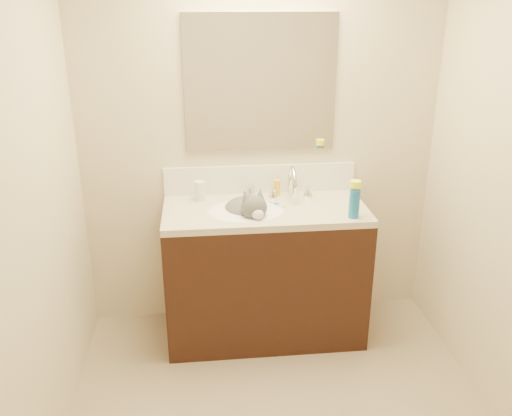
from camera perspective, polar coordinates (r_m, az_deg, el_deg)
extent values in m
cube|color=beige|center=(3.33, 0.43, 8.03)|extent=(2.20, 0.04, 2.50)
cube|color=beige|center=(2.24, -24.66, -0.96)|extent=(0.04, 2.50, 2.50)
cube|color=black|center=(3.38, 0.93, -7.06)|extent=(1.20, 0.55, 0.82)
cube|color=beige|center=(3.20, 0.97, -0.29)|extent=(1.20, 0.55, 0.04)
ellipsoid|color=white|center=(3.18, -1.11, -1.42)|extent=(0.45, 0.36, 0.14)
cylinder|color=silver|center=(3.36, 3.65, 2.16)|extent=(0.04, 0.04, 0.11)
torus|color=silver|center=(3.29, 3.85, 2.71)|extent=(0.03, 0.20, 0.20)
cylinder|color=silver|center=(3.22, 4.09, 1.72)|extent=(0.03, 0.03, 0.06)
cone|color=silver|center=(3.36, 1.79, 1.69)|extent=(0.06, 0.06, 0.06)
cone|color=silver|center=(3.39, 5.47, 1.82)|extent=(0.06, 0.06, 0.06)
ellipsoid|color=#4B494C|center=(3.22, -1.10, -0.70)|extent=(0.35, 0.38, 0.21)
ellipsoid|color=#4B494C|center=(3.06, -0.21, 0.05)|extent=(0.18, 0.17, 0.14)
ellipsoid|color=#4B494C|center=(3.13, -0.61, -0.22)|extent=(0.13, 0.13, 0.13)
cone|color=#4B494C|center=(3.03, -1.11, 1.26)|extent=(0.08, 0.08, 0.09)
cone|color=#4B494C|center=(3.06, 0.44, 1.46)|extent=(0.08, 0.09, 0.09)
ellipsoid|color=silver|center=(3.01, 0.19, -0.68)|extent=(0.08, 0.07, 0.06)
ellipsoid|color=silver|center=(3.12, -0.44, -1.34)|extent=(0.12, 0.09, 0.12)
sphere|color=pink|center=(2.99, 0.35, -0.84)|extent=(0.01, 0.01, 0.01)
cylinder|color=#4B494C|center=(3.28, 1.16, -1.51)|extent=(0.14, 0.21, 0.04)
cube|color=white|center=(3.41, 0.44, 3.07)|extent=(1.20, 0.02, 0.18)
cube|color=white|center=(3.27, 0.47, 12.93)|extent=(0.90, 0.02, 0.80)
cylinder|color=silver|center=(3.31, -5.92, 1.82)|extent=(0.08, 0.08, 0.12)
cylinder|color=orange|center=(3.31, -5.91, 1.58)|extent=(0.07, 0.07, 0.04)
cylinder|color=#B7B7BC|center=(3.37, -0.58, 1.78)|extent=(0.06, 0.06, 0.06)
cylinder|color=gold|center=(3.37, 2.23, 2.15)|extent=(0.05, 0.05, 0.10)
cube|color=silver|center=(3.23, 2.21, 0.41)|extent=(0.09, 0.11, 0.01)
cube|color=#5A7CC1|center=(3.23, 2.21, 0.45)|extent=(0.03, 0.03, 0.01)
cylinder|color=#1865AC|center=(3.08, 10.30, 0.45)|extent=(0.08, 0.08, 0.16)
cylinder|color=#F0FE1A|center=(3.04, 10.45, 2.50)|extent=(0.08, 0.08, 0.04)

